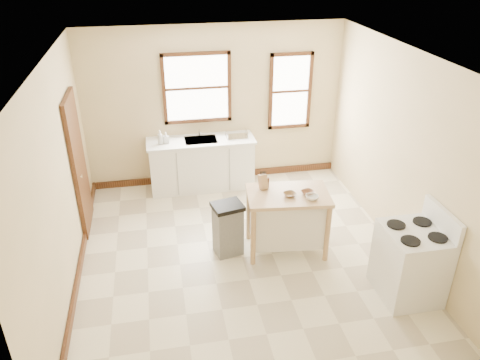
# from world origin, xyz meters

# --- Properties ---
(floor) EXTENTS (5.00, 5.00, 0.00)m
(floor) POSITION_xyz_m (0.00, 0.00, 0.00)
(floor) COLOR beige
(floor) RESTS_ON ground
(ceiling) EXTENTS (5.00, 5.00, 0.00)m
(ceiling) POSITION_xyz_m (0.00, 0.00, 2.80)
(ceiling) COLOR white
(ceiling) RESTS_ON ground
(wall_back) EXTENTS (4.50, 0.04, 2.80)m
(wall_back) POSITION_xyz_m (0.00, 2.50, 1.40)
(wall_back) COLOR beige
(wall_back) RESTS_ON ground
(wall_left) EXTENTS (0.04, 5.00, 2.80)m
(wall_left) POSITION_xyz_m (-2.25, 0.00, 1.40)
(wall_left) COLOR beige
(wall_left) RESTS_ON ground
(wall_right) EXTENTS (0.04, 5.00, 2.80)m
(wall_right) POSITION_xyz_m (2.25, 0.00, 1.40)
(wall_right) COLOR beige
(wall_right) RESTS_ON ground
(window_main) EXTENTS (1.17, 0.06, 1.22)m
(window_main) POSITION_xyz_m (-0.30, 2.48, 1.75)
(window_main) COLOR #371B0F
(window_main) RESTS_ON wall_back
(window_side) EXTENTS (0.77, 0.06, 1.37)m
(window_side) POSITION_xyz_m (1.35, 2.48, 1.60)
(window_side) COLOR #371B0F
(window_side) RESTS_ON wall_back
(door_left) EXTENTS (0.06, 0.90, 2.10)m
(door_left) POSITION_xyz_m (-2.21, 1.30, 1.05)
(door_left) COLOR #371B0F
(door_left) RESTS_ON ground
(baseboard_back) EXTENTS (4.50, 0.04, 0.12)m
(baseboard_back) POSITION_xyz_m (0.00, 2.47, 0.06)
(baseboard_back) COLOR #371B0F
(baseboard_back) RESTS_ON ground
(baseboard_left) EXTENTS (0.04, 5.00, 0.12)m
(baseboard_left) POSITION_xyz_m (-2.22, 0.00, 0.06)
(baseboard_left) COLOR #371B0F
(baseboard_left) RESTS_ON ground
(sink_counter) EXTENTS (1.86, 0.62, 0.92)m
(sink_counter) POSITION_xyz_m (-0.30, 2.20, 0.46)
(sink_counter) COLOR white
(sink_counter) RESTS_ON ground
(faucet) EXTENTS (0.03, 0.03, 0.22)m
(faucet) POSITION_xyz_m (-0.30, 2.38, 1.03)
(faucet) COLOR silver
(faucet) RESTS_ON sink_counter
(soap_bottle_a) EXTENTS (0.12, 0.12, 0.24)m
(soap_bottle_a) POSITION_xyz_m (-0.99, 2.15, 1.04)
(soap_bottle_a) COLOR #B2B2B2
(soap_bottle_a) RESTS_ON sink_counter
(soap_bottle_b) EXTENTS (0.10, 0.10, 0.19)m
(soap_bottle_b) POSITION_xyz_m (-0.89, 2.17, 1.01)
(soap_bottle_b) COLOR #B2B2B2
(soap_bottle_b) RESTS_ON sink_counter
(dish_rack) EXTENTS (0.41, 0.33, 0.09)m
(dish_rack) POSITION_xyz_m (0.33, 2.20, 0.97)
(dish_rack) COLOR silver
(dish_rack) RESTS_ON sink_counter
(kitchen_island) EXTENTS (1.19, 0.83, 0.92)m
(kitchen_island) POSITION_xyz_m (0.66, 0.09, 0.46)
(kitchen_island) COLOR tan
(kitchen_island) RESTS_ON ground
(knife_block) EXTENTS (0.12, 0.12, 0.20)m
(knife_block) POSITION_xyz_m (0.35, 0.30, 1.02)
(knife_block) COLOR tan
(knife_block) RESTS_ON kitchen_island
(pepper_grinder) EXTENTS (0.05, 0.05, 0.15)m
(pepper_grinder) POSITION_xyz_m (0.42, 0.31, 0.99)
(pepper_grinder) COLOR #3E2010
(pepper_grinder) RESTS_ON kitchen_island
(bowl_a) EXTENTS (0.20, 0.20, 0.04)m
(bowl_a) POSITION_xyz_m (0.66, 0.03, 0.94)
(bowl_a) COLOR brown
(bowl_a) RESTS_ON kitchen_island
(bowl_b) EXTENTS (0.21, 0.21, 0.04)m
(bowl_b) POSITION_xyz_m (0.92, 0.03, 0.94)
(bowl_b) COLOR brown
(bowl_b) RESTS_ON kitchen_island
(bowl_c) EXTENTS (0.22, 0.22, 0.05)m
(bowl_c) POSITION_xyz_m (0.93, -0.11, 0.95)
(bowl_c) COLOR silver
(bowl_c) RESTS_ON kitchen_island
(trash_bin) EXTENTS (0.47, 0.42, 0.79)m
(trash_bin) POSITION_xyz_m (-0.17, 0.17, 0.40)
(trash_bin) COLOR slate
(trash_bin) RESTS_ON ground
(gas_stove) EXTENTS (0.75, 0.76, 1.20)m
(gas_stove) POSITION_xyz_m (1.90, -1.11, 0.60)
(gas_stove) COLOR white
(gas_stove) RESTS_ON ground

